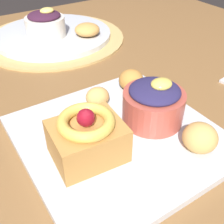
# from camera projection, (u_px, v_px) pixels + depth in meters

# --- Properties ---
(dining_table) EXTENTS (1.43, 0.99, 0.73)m
(dining_table) POSITION_uv_depth(u_px,v_px,m) (45.00, 132.00, 0.57)
(dining_table) COLOR brown
(dining_table) RESTS_ON ground_plane
(woven_placemat) EXTENTS (0.36, 0.36, 0.00)m
(woven_placemat) POSITION_uv_depth(u_px,v_px,m) (54.00, 38.00, 0.73)
(woven_placemat) COLOR tan
(woven_placemat) RESTS_ON dining_table
(front_plate) EXTENTS (0.28, 0.28, 0.01)m
(front_plate) POSITION_uv_depth(u_px,v_px,m) (119.00, 137.00, 0.42)
(front_plate) COLOR silver
(front_plate) RESTS_ON dining_table
(cake_slice) EXTENTS (0.10, 0.08, 0.08)m
(cake_slice) POSITION_uv_depth(u_px,v_px,m) (86.00, 138.00, 0.36)
(cake_slice) COLOR #B77F3D
(cake_slice) RESTS_ON front_plate
(berry_ramekin) EXTENTS (0.09, 0.09, 0.07)m
(berry_ramekin) POSITION_uv_depth(u_px,v_px,m) (154.00, 103.00, 0.43)
(berry_ramekin) COLOR #B24C3D
(berry_ramekin) RESTS_ON front_plate
(fritter_front) EXTENTS (0.05, 0.05, 0.04)m
(fritter_front) POSITION_uv_depth(u_px,v_px,m) (200.00, 138.00, 0.38)
(fritter_front) COLOR tan
(fritter_front) RESTS_ON front_plate
(fritter_middle) EXTENTS (0.04, 0.04, 0.03)m
(fritter_middle) POSITION_uv_depth(u_px,v_px,m) (97.00, 97.00, 0.47)
(fritter_middle) COLOR tan
(fritter_middle) RESTS_ON front_plate
(fritter_back) EXTENTS (0.04, 0.04, 0.04)m
(fritter_back) POSITION_uv_depth(u_px,v_px,m) (131.00, 80.00, 0.51)
(fritter_back) COLOR #BC7F38
(fritter_back) RESTS_ON front_plate
(back_plate) EXTENTS (0.30, 0.30, 0.01)m
(back_plate) POSITION_uv_depth(u_px,v_px,m) (53.00, 35.00, 0.73)
(back_plate) COLOR silver
(back_plate) RESTS_ON woven_placemat
(back_ramekin) EXTENTS (0.10, 0.10, 0.07)m
(back_ramekin) POSITION_uv_depth(u_px,v_px,m) (45.00, 24.00, 0.69)
(back_ramekin) COLOR silver
(back_ramekin) RESTS_ON back_plate
(back_pastry) EXTENTS (0.06, 0.06, 0.03)m
(back_pastry) POSITION_uv_depth(u_px,v_px,m) (87.00, 30.00, 0.70)
(back_pastry) COLOR #C68E47
(back_pastry) RESTS_ON back_plate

